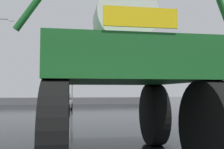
# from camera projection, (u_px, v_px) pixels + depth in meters

# --- Properties ---
(ground_plane) EXTENTS (120.00, 120.00, 0.00)m
(ground_plane) POSITION_uv_depth(u_px,v_px,m) (72.00, 115.00, 19.09)
(ground_plane) COLOR black
(oversize_sprayer) EXTENTS (4.24, 5.50, 4.91)m
(oversize_sprayer) POSITION_uv_depth(u_px,v_px,m) (119.00, 76.00, 6.60)
(oversize_sprayer) COLOR black
(oversize_sprayer) RESTS_ON ground
(sedan_ahead) EXTENTS (2.23, 4.26, 1.52)m
(sedan_ahead) POSITION_uv_depth(u_px,v_px,m) (61.00, 102.00, 24.00)
(sedan_ahead) COLOR #B7B7BF
(sedan_ahead) RESTS_ON ground
(traffic_signal_near_right) EXTENTS (0.24, 0.54, 4.11)m
(traffic_signal_near_right) POSITION_uv_depth(u_px,v_px,m) (153.00, 65.00, 12.49)
(traffic_signal_near_right) COLOR slate
(traffic_signal_near_right) RESTS_ON ground
(traffic_signal_far_left) EXTENTS (0.24, 0.55, 3.56)m
(traffic_signal_far_left) POSITION_uv_depth(u_px,v_px,m) (72.00, 84.00, 28.11)
(traffic_signal_far_left) COLOR slate
(traffic_signal_far_left) RESTS_ON ground
(traffic_signal_far_right) EXTENTS (0.24, 0.55, 4.06)m
(traffic_signal_far_right) POSITION_uv_depth(u_px,v_px,m) (54.00, 80.00, 27.79)
(traffic_signal_far_right) COLOR slate
(traffic_signal_far_right) RESTS_ON ground
(streetlight_far_right) EXTENTS (2.24, 0.24, 7.93)m
(streetlight_far_right) POSITION_uv_depth(u_px,v_px,m) (150.00, 68.00, 30.21)
(streetlight_far_right) COLOR slate
(streetlight_far_right) RESTS_ON ground
(bare_tree_right) EXTENTS (3.95, 3.95, 7.72)m
(bare_tree_right) POSITION_uv_depth(u_px,v_px,m) (159.00, 53.00, 28.49)
(bare_tree_right) COLOR #473828
(bare_tree_right) RESTS_ON ground
(bare_tree_far_center) EXTENTS (3.61, 3.61, 7.19)m
(bare_tree_far_center) POSITION_uv_depth(u_px,v_px,m) (54.00, 62.00, 34.69)
(bare_tree_far_center) COLOR #473828
(bare_tree_far_center) RESTS_ON ground
(roadside_barrier) EXTENTS (26.58, 0.24, 0.90)m
(roadside_barrier) POSITION_uv_depth(u_px,v_px,m) (69.00, 101.00, 34.79)
(roadside_barrier) COLOR #59595B
(roadside_barrier) RESTS_ON ground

